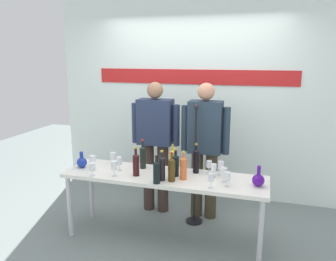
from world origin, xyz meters
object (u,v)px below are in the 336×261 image
Objects in this scene: presenter_left at (155,139)px; wine_bottle_0 at (183,167)px; wine_glass_left_3 at (93,160)px; wine_bottle_4 at (196,160)px; display_table at (164,181)px; wine_glass_right_5 at (214,168)px; wine_bottle_1 at (176,164)px; wine_bottle_5 at (157,171)px; wine_glass_right_3 at (209,164)px; microphone_stand at (195,185)px; wine_glass_right_0 at (227,177)px; wine_glass_right_2 at (221,166)px; presenter_right at (205,143)px; wine_glass_left_0 at (119,161)px; decanter_blue_right at (258,180)px; wine_bottle_7 at (173,160)px; wine_glass_left_1 at (114,166)px; wine_bottle_8 at (162,167)px; wine_bottle_3 at (143,156)px; wine_bottle_2 at (172,169)px; wine_glass_left_2 at (113,156)px; wine_glass_left_4 at (92,167)px; decanter_blue_left at (82,162)px; wine_glass_right_4 at (211,178)px; wine_glass_right_1 at (224,172)px.

presenter_left is 5.55× the size of wine_bottle_0.
wine_bottle_4 is at bearing 11.92° from wine_glass_left_3.
display_table is 0.54m from wine_glass_right_5.
wine_bottle_5 is at bearing -115.77° from wine_bottle_1.
microphone_stand reaches higher than wine_glass_right_3.
wine_glass_right_2 is (-0.10, 0.30, 0.00)m from wine_glass_right_0.
presenter_right is 1.05m from wine_glass_left_0.
wine_glass_right_0 is (-0.28, -0.10, 0.04)m from decanter_blue_right.
wine_glass_left_0 is 0.94× the size of wine_glass_left_3.
wine_bottle_7 is 0.45m from wine_glass_right_5.
wine_bottle_8 is at bearing 3.94° from wine_glass_left_1.
wine_bottle_1 is 1.83× the size of wine_glass_left_1.
wine_bottle_3 is 2.19× the size of wine_glass_right_2.
wine_glass_right_2 is (0.44, 0.31, -0.03)m from wine_bottle_2.
wine_bottle_2 is 0.45m from wine_glass_right_5.
wine_glass_left_1 is at bearing -82.28° from wine_glass_left_0.
wine_glass_left_1 is (-0.80, -0.82, -0.09)m from presenter_right.
wine_bottle_0 is at bearing -12.27° from wine_glass_left_2.
presenter_left reaches higher than display_table.
wine_glass_right_3 is 0.51m from microphone_stand.
wine_bottle_7 reaches higher than wine_glass_right_5.
wine_bottle_8 is 0.53m from wine_glass_right_3.
wine_bottle_2 is (0.44, -0.79, -0.08)m from presenter_left.
wine_glass_left_3 is (-0.82, 0.08, -0.02)m from wine_bottle_8.
wine_glass_left_0 is 0.18m from wine_glass_left_1.
wine_glass_left_3 reaches higher than wine_glass_left_4.
decanter_blue_right is 1.76m from wine_glass_left_3.
wine_glass_left_4 is at bearing -162.04° from wine_glass_right_2.
decanter_blue_left is at bearing 162.49° from wine_glass_left_1.
wine_bottle_8 is at bearing -5.24° from wine_glass_left_3.
wine_bottle_1 is at bearing 177.17° from decanter_blue_right.
wine_bottle_2 is at bearing -48.37° from display_table.
wine_bottle_1 is 2.00× the size of wine_glass_right_4.
wine_bottle_4 is 1.04× the size of wine_bottle_8.
wine_bottle_3 is 0.57m from wine_glass_left_4.
wine_glass_left_2 is at bearing 171.31° from wine_bottle_1.
presenter_left reaches higher than wine_bottle_0.
wine_bottle_4 reaches higher than wine_bottle_0.
decanter_blue_left is at bearing -152.74° from wine_glass_left_2.
wine_bottle_1 is (0.44, -0.63, -0.09)m from presenter_left.
wine_glass_left_2 is 1.02× the size of wine_glass_right_1.
wine_glass_left_4 is (-0.83, -0.10, -0.03)m from wine_bottle_2.
decanter_blue_left is 1.18m from wine_bottle_0.
decanter_blue_right is 1.34× the size of wine_glass_left_2.
wine_bottle_2 is (-0.19, -0.79, -0.08)m from presenter_right.
wine_bottle_5 reaches higher than wine_glass_left_0.
wine_glass_left_1 is 1.11m from wine_glass_right_2.
presenter_left is 10.89× the size of wine_glass_left_0.
microphone_stand is (-0.72, 0.49, -0.33)m from decanter_blue_right.
decanter_blue_right is 1.47m from wine_glass_left_0.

